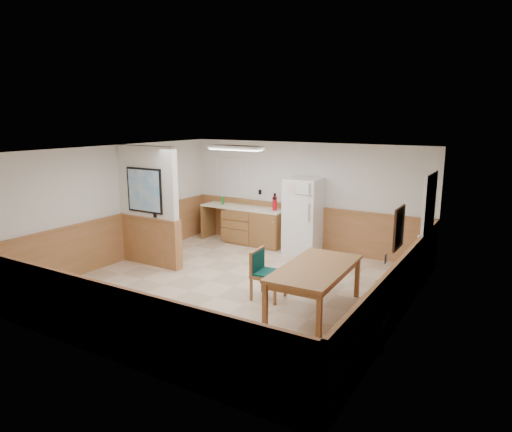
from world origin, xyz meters
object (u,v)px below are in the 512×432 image
Objects in this scene: dining_bench at (380,306)px; soap_bottle at (223,200)px; dining_chair at (263,270)px; dining_table at (315,272)px; refrigerator at (303,216)px; fire_extinguisher at (275,203)px.

soap_bottle reaches higher than dining_bench.
dining_chair is 4.27× the size of soap_bottle.
soap_bottle is at bearing 140.52° from dining_table.
refrigerator is at bearing 116.56° from dining_table.
soap_bottle is (-3.84, 2.94, 0.34)m from dining_table.
refrigerator is at bearing 18.95° from fire_extinguisher.
dining_table is at bearing 167.60° from dining_bench.
dining_table is 3.75m from fire_extinguisher.
soap_bottle reaches higher than dining_chair.
dining_table is (1.56, -2.87, -0.20)m from refrigerator.
soap_bottle reaches higher than dining_table.
fire_extinguisher is at bearing 173.63° from refrigerator.
soap_bottle is at bearing 140.16° from dining_bench.
dining_table is 1.20× the size of dining_bench.
dining_chair reaches higher than dining_bench.
dining_chair is at bearing -80.97° from refrigerator.
refrigerator is 2.03× the size of dining_chair.
refrigerator is at bearing 123.53° from dining_bench.
fire_extinguisher reaches higher than dining_table.
dining_bench is at bearing -6.16° from dining_table.
fire_extinguisher is at bearing -0.77° from soap_bottle.
dining_table is at bearing -8.47° from dining_chair.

